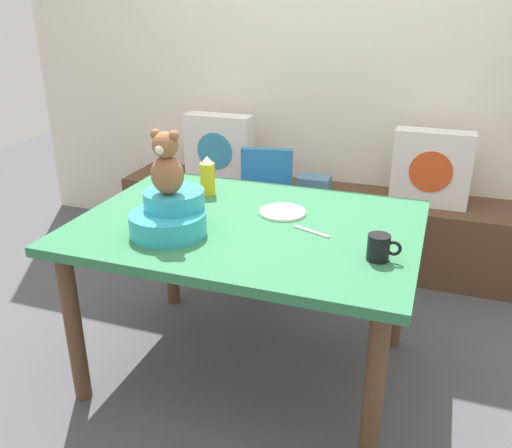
{
  "coord_description": "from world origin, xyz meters",
  "views": [
    {
      "loc": [
        0.72,
        -1.93,
        1.6
      ],
      "look_at": [
        0.0,
        0.1,
        0.69
      ],
      "focal_mm": 37.93,
      "sensor_mm": 36.0,
      "label": 1
    }
  ],
  "objects": [
    {
      "name": "highchair",
      "position": [
        -0.21,
        0.82,
        0.52
      ],
      "size": [
        0.38,
        0.49,
        0.79
      ],
      "color": "#2672B2",
      "rests_on": "ground_plane"
    },
    {
      "name": "infant_seat_teal",
      "position": [
        -0.25,
        -0.2,
        0.81
      ],
      "size": [
        0.3,
        0.33,
        0.16
      ],
      "color": "#31A6BB",
      "rests_on": "dining_table"
    },
    {
      "name": "ketchup_bottle",
      "position": [
        -0.29,
        0.26,
        0.83
      ],
      "size": [
        0.07,
        0.07,
        0.18
      ],
      "color": "gold",
      "rests_on": "dining_table"
    },
    {
      "name": "pillow_floral_left",
      "position": [
        -0.66,
        1.24,
        0.68
      ],
      "size": [
        0.44,
        0.15,
        0.44
      ],
      "color": "white",
      "rests_on": "window_bench"
    },
    {
      "name": "window_bench",
      "position": [
        0.0,
        1.26,
        0.23
      ],
      "size": [
        2.6,
        0.44,
        0.46
      ],
      "primitive_type": "cube",
      "color": "brown",
      "rests_on": "ground_plane"
    },
    {
      "name": "cell_phone",
      "position": [
        -0.44,
        0.23,
        0.74
      ],
      "size": [
        0.08,
        0.15,
        0.01
      ],
      "primitive_type": "cube",
      "rotation": [
        0.0,
        0.0,
        3.08
      ],
      "color": "black",
      "rests_on": "dining_table"
    },
    {
      "name": "dinner_plate_near",
      "position": [
        0.11,
        0.14,
        0.75
      ],
      "size": [
        0.2,
        0.2,
        0.01
      ],
      "primitive_type": "cylinder",
      "color": "white",
      "rests_on": "dining_table"
    },
    {
      "name": "table_fork",
      "position": [
        0.27,
        -0.02,
        0.74
      ],
      "size": [
        0.16,
        0.08,
        0.01
      ],
      "primitive_type": "cube",
      "rotation": [
        0.0,
        0.0,
        1.19
      ],
      "color": "silver",
      "rests_on": "dining_table"
    },
    {
      "name": "pillow_floral_right",
      "position": [
        0.67,
        1.24,
        0.68
      ],
      "size": [
        0.44,
        0.15,
        0.44
      ],
      "color": "white",
      "rests_on": "window_bench"
    },
    {
      "name": "back_wall",
      "position": [
        0.0,
        1.53,
        1.3
      ],
      "size": [
        4.4,
        0.1,
        2.6
      ],
      "primitive_type": "cube",
      "color": "silver",
      "rests_on": "ground_plane"
    },
    {
      "name": "ground_plane",
      "position": [
        0.0,
        0.0,
        0.0
      ],
      "size": [
        8.0,
        8.0,
        0.0
      ],
      "primitive_type": "plane",
      "color": "#4C4C51"
    },
    {
      "name": "coffee_mug",
      "position": [
        0.56,
        -0.17,
        0.79
      ],
      "size": [
        0.12,
        0.08,
        0.09
      ],
      "color": "black",
      "rests_on": "dining_table"
    },
    {
      "name": "teddy_bear",
      "position": [
        -0.25,
        -0.2,
        1.02
      ],
      "size": [
        0.13,
        0.12,
        0.25
      ],
      "color": "#905B3A",
      "rests_on": "infant_seat_teal"
    },
    {
      "name": "book_stack",
      "position": [
        -0.02,
        1.26,
        0.5
      ],
      "size": [
        0.2,
        0.14,
        0.09
      ],
      "primitive_type": "cube",
      "color": "#5182AA",
      "rests_on": "window_bench"
    },
    {
      "name": "dining_table",
      "position": [
        0.0,
        0.0,
        0.65
      ],
      "size": [
        1.39,
        1.02,
        0.74
      ],
      "color": "#2D7247",
      "rests_on": "ground_plane"
    }
  ]
}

